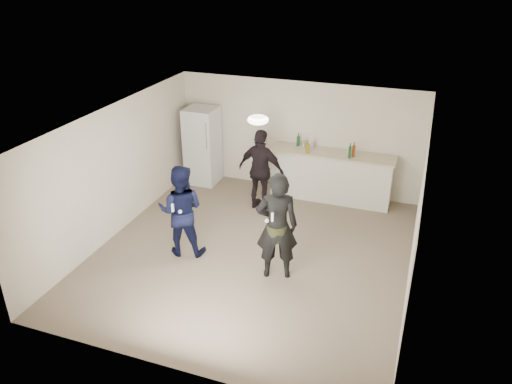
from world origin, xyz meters
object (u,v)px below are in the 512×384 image
(spectator, at_px, (261,170))
(fridge, at_px, (203,146))
(counter, at_px, (331,177))
(woman, at_px, (277,226))
(man, at_px, (181,211))
(shaker, at_px, (304,144))

(spectator, bearing_deg, fridge, -18.16)
(counter, relative_size, spectator, 1.48)
(woman, relative_size, spectator, 1.08)
(man, bearing_deg, spectator, -124.25)
(fridge, bearing_deg, shaker, 4.61)
(fridge, height_order, spectator, fridge)
(fridge, height_order, shaker, fridge)
(shaker, xyz_separation_m, woman, (0.42, -3.29, -0.23))
(woman, bearing_deg, counter, -113.59)
(man, bearing_deg, counter, -138.42)
(counter, distance_m, spectator, 1.64)
(spectator, bearing_deg, counter, -136.32)
(shaker, distance_m, spectator, 1.26)
(counter, bearing_deg, fridge, -178.68)
(man, height_order, spectator, spectator)
(counter, bearing_deg, woman, -94.57)
(counter, bearing_deg, shaker, 169.90)
(fridge, distance_m, woman, 4.17)
(counter, height_order, spectator, spectator)
(man, distance_m, woman, 1.82)
(counter, xyz_separation_m, fridge, (-3.04, -0.07, 0.38))
(fridge, xyz_separation_m, man, (0.97, -2.98, -0.05))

